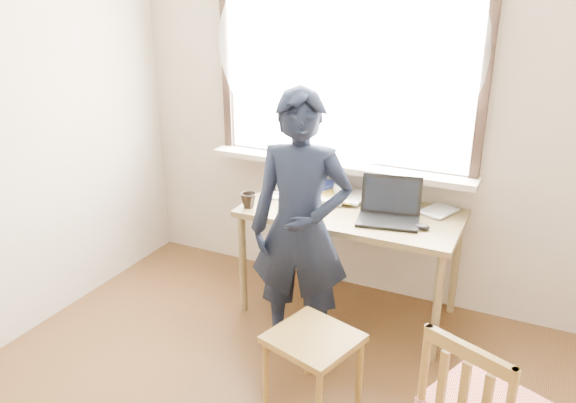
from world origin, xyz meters
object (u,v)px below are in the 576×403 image
at_px(desk, 351,222).
at_px(work_chair, 313,347).
at_px(mug_white, 342,191).
at_px(person, 301,228).
at_px(laptop, 389,210).
at_px(mug_dark, 249,200).

relative_size(desk, work_chair, 2.72).
xyz_separation_m(mug_white, work_chair, (0.28, -1.13, -0.43)).
bearing_deg(person, work_chair, -70.54).
distance_m(laptop, person, 0.61).
height_order(laptop, person, person).
bearing_deg(mug_white, desk, -55.59).
distance_m(laptop, work_chair, 1.01).
bearing_deg(mug_white, laptop, -30.31).
bearing_deg(work_chair, person, 122.20).
distance_m(desk, mug_white, 0.27).
distance_m(desk, laptop, 0.29).
xyz_separation_m(laptop, mug_dark, (-0.87, -0.21, -0.01)).
bearing_deg(person, laptop, 39.11).
bearing_deg(mug_white, person, -88.91).
distance_m(laptop, mug_dark, 0.89).
relative_size(desk, mug_dark, 13.13).
bearing_deg(mug_dark, person, -29.09).
distance_m(desk, person, 0.54).
height_order(mug_dark, work_chair, mug_dark).
bearing_deg(desk, mug_dark, -159.05).
xyz_separation_m(desk, mug_dark, (-0.61, -0.23, 0.12)).
xyz_separation_m(desk, mug_white, (-0.14, 0.20, 0.12)).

